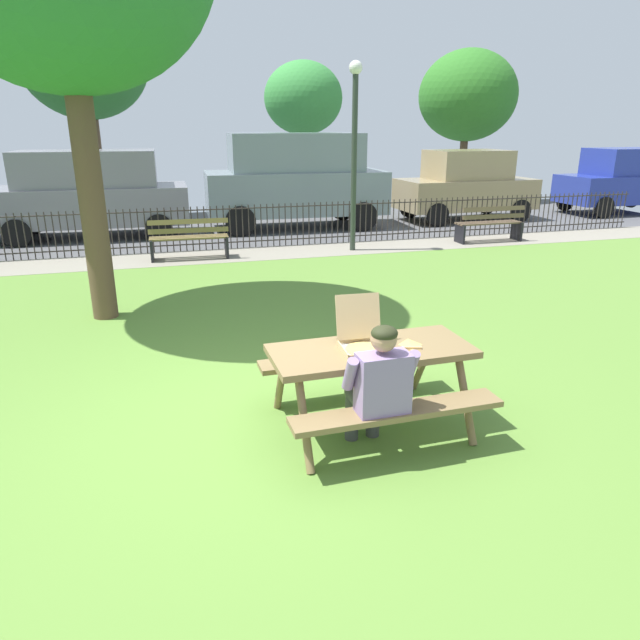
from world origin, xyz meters
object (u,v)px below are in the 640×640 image
picnic_table_foreground (371,366)px  pizza_box_open (363,339)px  lamp_post_walkway (354,138)px  far_tree_center (303,101)px  parked_car_center (90,192)px  parked_car_right (296,179)px  adult_at_table (378,384)px  pizza_slice_on_table (411,345)px  far_tree_midright (468,96)px  parked_car_end (623,180)px  park_bench_center (189,239)px  park_bench_right (490,224)px  parked_car_far_right (466,185)px  far_tree_midleft (83,61)px

picnic_table_foreground → pizza_box_open: pizza_box_open is taller
picnic_table_foreground → lamp_post_walkway: lamp_post_walkway is taller
lamp_post_walkway → far_tree_center: size_ratio=0.83×
parked_car_center → parked_car_right: size_ratio=0.97×
picnic_table_foreground → parked_car_center: bearing=106.9°
picnic_table_foreground → parked_car_right: parked_car_right is taller
adult_at_table → parked_car_center: bearing=105.6°
pizza_slice_on_table → picnic_table_foreground: bearing=174.1°
parked_car_center → far_tree_midright: bearing=19.8°
parked_car_center → parked_car_end: (15.71, 0.00, -0.09)m
park_bench_center → parked_car_right: bearing=46.4°
lamp_post_walkway → parked_car_center: (-5.67, 3.23, -1.29)m
parked_car_end → far_tree_center: bearing=153.8°
park_bench_right → parked_car_end: bearing=25.8°
picnic_table_foreground → adult_at_table: (-0.13, -0.50, 0.06)m
pizza_slice_on_table → park_bench_right: size_ratio=0.16×
pizza_slice_on_table → parked_car_center: bearing=108.6°
picnic_table_foreground → parked_car_far_right: bearing=57.2°
far_tree_midleft → parked_car_end: bearing=-15.9°
pizza_box_open → far_tree_center: far_tree_center is taller
pizza_box_open → far_tree_midleft: bearing=102.5°
parked_car_far_right → far_tree_midleft: far_tree_midleft is taller
parked_car_right → parked_car_far_right: bearing=0.0°
picnic_table_foreground → far_tree_midleft: far_tree_midleft is taller
pizza_box_open → pizza_slice_on_table: pizza_box_open is taller
far_tree_midleft → far_tree_midright: (12.76, 0.00, -0.80)m
parked_car_right → far_tree_midleft: 7.66m
lamp_post_walkway → far_tree_center: 7.87m
adult_at_table → far_tree_midleft: bearing=101.9°
park_bench_center → park_bench_right: bearing=-0.0°
pizza_slice_on_table → far_tree_midleft: 16.23m
lamp_post_walkway → far_tree_midleft: (-5.86, 7.76, 2.05)m
park_bench_right → parked_car_far_right: parked_car_far_right is taller
far_tree_midleft → far_tree_center: bearing=0.0°
pizza_slice_on_table → far_tree_midright: (8.94, 15.35, 2.86)m
pizza_slice_on_table → far_tree_midright: bearing=59.8°
pizza_box_open → park_bench_right: size_ratio=0.31×
picnic_table_foreground → parked_car_right: (1.87, 10.79, 0.71)m
lamp_post_walkway → far_tree_midright: size_ratio=0.75×
picnic_table_foreground → far_tree_center: 15.90m
parked_car_center → parked_car_far_right: parked_car_center is taller
picnic_table_foreground → far_tree_midleft: 16.16m
lamp_post_walkway → far_tree_midright: (6.90, 7.76, 1.25)m
park_bench_center → park_bench_right: size_ratio=1.01×
pizza_box_open → far_tree_midleft: 16.08m
pizza_slice_on_table → parked_car_right: 10.94m
parked_car_right → far_tree_midright: bearing=31.3°
parked_car_far_right → far_tree_midright: size_ratio=0.76×
park_bench_center → parked_car_right: 4.48m
parked_car_end → lamp_post_walkway: bearing=-162.1°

